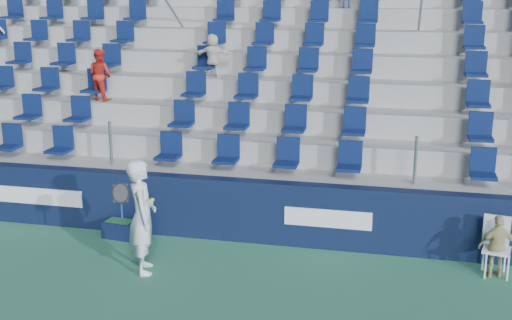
{
  "coord_description": "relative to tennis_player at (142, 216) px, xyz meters",
  "views": [
    {
      "loc": [
        2.67,
        -8.04,
        4.67
      ],
      "look_at": [
        0.2,
        2.8,
        1.7
      ],
      "focal_mm": 45.0,
      "sensor_mm": 36.0,
      "label": 1
    }
  ],
  "objects": [
    {
      "name": "ball_bin",
      "position": [
        -1.06,
        1.34,
        -0.8
      ],
      "size": [
        0.64,
        0.46,
        0.34
      ],
      "color": "#0F1637",
      "rests_on": "ground"
    },
    {
      "name": "sponsor_wall",
      "position": [
        1.44,
        1.74,
        -0.39
      ],
      "size": [
        24.0,
        0.32,
        1.2
      ],
      "color": "#0E1633",
      "rests_on": "ground"
    },
    {
      "name": "ground",
      "position": [
        1.44,
        -1.41,
        -0.99
      ],
      "size": [
        70.0,
        70.0,
        0.0
      ],
      "primitive_type": "plane",
      "color": "#327553",
      "rests_on": "ground"
    },
    {
      "name": "grandstand",
      "position": [
        1.44,
        6.83,
        1.15
      ],
      "size": [
        24.0,
        8.17,
        6.63
      ],
      "color": "#9E9E99",
      "rests_on": "ground"
    },
    {
      "name": "tennis_player",
      "position": [
        0.0,
        0.0,
        0.0
      ],
      "size": [
        0.76,
        0.85,
        1.97
      ],
      "color": "silver",
      "rests_on": "ground"
    },
    {
      "name": "line_judge_chair",
      "position": [
        5.82,
        1.25,
        -0.42
      ],
      "size": [
        0.52,
        0.53,
        1.0
      ],
      "color": "white",
      "rests_on": "ground"
    },
    {
      "name": "line_judge",
      "position": [
        5.82,
        1.09,
        -0.44
      ],
      "size": [
        0.68,
        0.39,
        1.08
      ],
      "primitive_type": "imported",
      "rotation": [
        0.0,
        0.0,
        3.35
      ],
      "color": "tan",
      "rests_on": "ground"
    }
  ]
}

